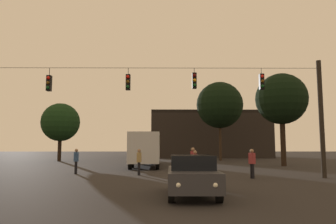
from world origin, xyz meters
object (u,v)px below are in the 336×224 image
at_px(car_near_right, 192,174).
at_px(tree_left_silhouette, 220,105).
at_px(city_bus, 146,146).
at_px(pedestrian_crossing_left, 76,160).
at_px(car_far_left, 145,155).
at_px(pedestrian_near_bus, 252,162).
at_px(tree_right_far, 60,122).
at_px(pedestrian_crossing_center, 139,160).
at_px(tree_behind_building, 281,99).
at_px(pedestrian_trailing, 193,159).
at_px(pedestrian_crossing_right, 195,162).

bearing_deg(car_near_right, tree_left_silhouette, 78.25).
xyz_separation_m(city_bus, car_near_right, (2.84, -17.89, -1.07)).
bearing_deg(pedestrian_crossing_left, car_near_right, -53.54).
relative_size(car_far_left, pedestrian_near_bus, 2.56).
xyz_separation_m(car_far_left, pedestrian_near_bus, (7.66, -21.05, 0.17)).
relative_size(car_near_right, tree_right_far, 0.60).
bearing_deg(city_bus, pedestrian_crossing_center, -89.35).
height_order(pedestrian_crossing_left, tree_right_far, tree_right_far).
relative_size(pedestrian_crossing_center, tree_behind_building, 0.19).
bearing_deg(pedestrian_trailing, pedestrian_crossing_right, -87.20).
xyz_separation_m(pedestrian_crossing_left, pedestrian_crossing_right, (7.88, -2.19, -0.06)).
height_order(city_bus, car_far_left, city_bus).
height_order(pedestrian_near_bus, pedestrian_trailing, pedestrian_trailing).
xyz_separation_m(pedestrian_near_bus, tree_right_far, (-18.45, 21.77, 3.93)).
bearing_deg(pedestrian_near_bus, tree_right_far, 130.28).
bearing_deg(pedestrian_near_bus, pedestrian_crossing_right, 163.77).
relative_size(car_near_right, pedestrian_trailing, 2.45).
distance_m(pedestrian_crossing_left, pedestrian_trailing, 7.92).
distance_m(pedestrian_crossing_right, tree_right_far, 26.09).
relative_size(car_far_left, pedestrian_crossing_right, 2.71).
bearing_deg(pedestrian_trailing, pedestrian_near_bus, -30.22).
relative_size(city_bus, tree_behind_building, 1.24).
distance_m(car_far_left, tree_left_silhouette, 11.95).
height_order(pedestrian_crossing_right, tree_right_far, tree_right_far).
distance_m(car_near_right, pedestrian_crossing_right, 7.44).
height_order(tree_behind_building, tree_right_far, tree_behind_building).
height_order(pedestrian_crossing_left, pedestrian_near_bus, pedestrian_near_bus).
bearing_deg(pedestrian_crossing_center, tree_behind_building, 36.51).
xyz_separation_m(pedestrian_crossing_right, tree_behind_building, (9.40, 10.73, 5.49)).
xyz_separation_m(car_near_right, car_far_left, (-3.63, 27.51, 0.00)).
bearing_deg(tree_right_far, car_far_left, -3.78).
bearing_deg(pedestrian_near_bus, city_bus, 121.00).
xyz_separation_m(car_far_left, pedestrian_crossing_center, (0.90, -18.95, 0.16)).
bearing_deg(car_near_right, tree_behind_building, 60.65).
bearing_deg(pedestrian_crossing_left, pedestrian_crossing_center, -13.28).
xyz_separation_m(city_bus, pedestrian_crossing_center, (0.11, -9.33, -0.91)).
bearing_deg(tree_left_silhouette, pedestrian_near_bus, -95.26).
bearing_deg(pedestrian_crossing_center, tree_left_silhouette, 67.12).
bearing_deg(tree_right_far, city_bus, -41.76).
relative_size(pedestrian_crossing_center, tree_right_far, 0.23).
distance_m(city_bus, pedestrian_near_bus, 13.36).
bearing_deg(pedestrian_trailing, tree_behind_building, 45.93).
bearing_deg(tree_left_silhouette, tree_behind_building, -70.72).
height_order(pedestrian_crossing_left, pedestrian_crossing_center, pedestrian_crossing_left).
relative_size(tree_left_silhouette, tree_behind_building, 1.17).
relative_size(city_bus, tree_right_far, 1.51).
height_order(pedestrian_crossing_left, tree_left_silhouette, tree_left_silhouette).
height_order(pedestrian_trailing, tree_left_silhouette, tree_left_silhouette).
distance_m(pedestrian_trailing, tree_behind_building, 14.61).
xyz_separation_m(city_bus, tree_left_silhouette, (9.00, 11.75, 5.44)).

